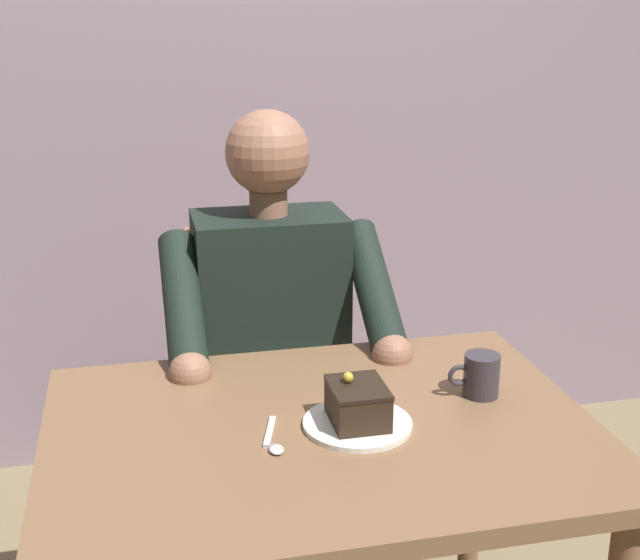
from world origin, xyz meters
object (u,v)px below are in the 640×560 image
(dining_table, at_px, (322,467))
(dessert_spoon, at_px, (273,441))
(cake_slice, at_px, (358,403))
(coffee_cup, at_px, (481,374))
(seated_person, at_px, (277,358))
(chair, at_px, (266,382))

(dining_table, bearing_deg, dessert_spoon, 23.87)
(cake_slice, xyz_separation_m, dessert_spoon, (0.16, 0.03, -0.04))
(coffee_cup, bearing_deg, seated_person, -52.53)
(seated_person, distance_m, cake_slice, 0.53)
(seated_person, bearing_deg, dining_table, 90.00)
(chair, height_order, cake_slice, chair)
(dining_table, relative_size, seated_person, 0.83)
(dining_table, relative_size, chair, 1.14)
(dessert_spoon, bearing_deg, dining_table, -156.13)
(seated_person, bearing_deg, dessert_spoon, 79.60)
(chair, xyz_separation_m, cake_slice, (-0.06, 0.68, 0.26))
(chair, height_order, seated_person, seated_person)
(dining_table, distance_m, dessert_spoon, 0.14)
(dessert_spoon, bearing_deg, cake_slice, -170.37)
(coffee_cup, bearing_deg, dessert_spoon, 12.96)
(dining_table, xyz_separation_m, dessert_spoon, (0.10, 0.04, 0.09))
(cake_slice, bearing_deg, coffee_cup, -165.10)
(chair, relative_size, cake_slice, 7.29)
(dining_table, xyz_separation_m, chair, (0.00, -0.67, -0.13))
(seated_person, relative_size, cake_slice, 9.96)
(seated_person, height_order, cake_slice, seated_person)
(dining_table, bearing_deg, cake_slice, 165.83)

